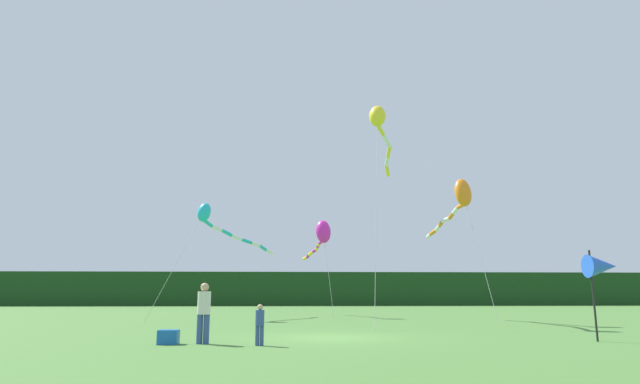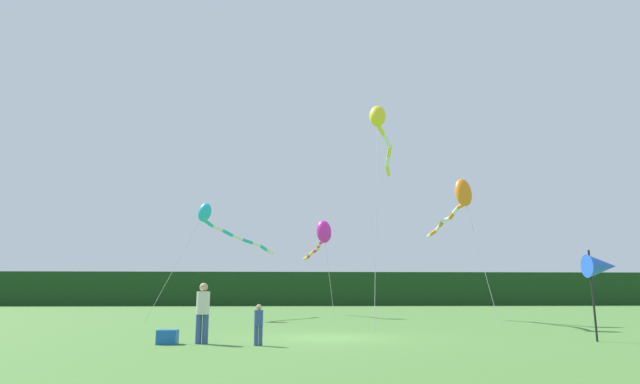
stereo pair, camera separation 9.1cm
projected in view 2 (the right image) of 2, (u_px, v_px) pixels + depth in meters
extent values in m
plane|color=#477533|center=(329.00, 338.00, 16.75)|extent=(120.00, 120.00, 0.00)
cube|color=#193D19|center=(304.00, 289.00, 61.25)|extent=(108.00, 2.84, 3.81)
cylinder|color=#334C8C|center=(199.00, 329.00, 14.74)|extent=(0.17, 0.17, 0.81)
cylinder|color=#334C8C|center=(205.00, 329.00, 14.75)|extent=(0.17, 0.17, 0.81)
cylinder|color=silver|center=(203.00, 303.00, 14.88)|extent=(0.37, 0.37, 0.64)
sphere|color=tan|center=(204.00, 287.00, 14.96)|extent=(0.23, 0.23, 0.23)
cylinder|color=#334C8C|center=(256.00, 336.00, 14.21)|extent=(0.11, 0.11, 0.53)
cylinder|color=#334C8C|center=(261.00, 336.00, 14.22)|extent=(0.11, 0.11, 0.53)
cylinder|color=#334C8C|center=(259.00, 318.00, 14.31)|extent=(0.24, 0.24, 0.42)
sphere|color=tan|center=(259.00, 307.00, 14.36)|extent=(0.15, 0.15, 0.15)
cube|color=#1959B2|center=(167.00, 337.00, 14.61)|extent=(0.54, 0.44, 0.39)
cylinder|color=black|center=(593.00, 295.00, 15.62)|extent=(0.06, 0.06, 2.67)
cone|color=blue|center=(601.00, 266.00, 15.79)|extent=(0.90, 0.70, 0.70)
cylinder|color=#B2B2B2|center=(329.00, 273.00, 31.07)|extent=(0.51, 1.88, 5.14)
ellipsoid|color=#E026B2|center=(324.00, 232.00, 32.45)|extent=(1.17, 1.26, 1.58)
cylinder|color=#E026B2|center=(322.00, 242.00, 32.59)|extent=(0.40, 0.62, 0.27)
cylinder|color=yellow|center=(320.00, 244.00, 33.10)|extent=(0.24, 0.60, 0.27)
cylinder|color=#E026B2|center=(319.00, 246.00, 33.63)|extent=(0.23, 0.60, 0.27)
cylinder|color=yellow|center=(318.00, 248.00, 34.16)|extent=(0.26, 0.62, 0.32)
cylinder|color=#E026B2|center=(315.00, 250.00, 34.67)|extent=(0.40, 0.63, 0.30)
cylinder|color=yellow|center=(312.00, 253.00, 35.14)|extent=(0.45, 0.64, 0.36)
cylinder|color=#E026B2|center=(309.00, 256.00, 35.61)|extent=(0.33, 0.64, 0.33)
cylinder|color=yellow|center=(306.00, 258.00, 36.10)|extent=(0.42, 0.62, 0.27)
cylinder|color=#B2B2B2|center=(376.00, 208.00, 23.16)|extent=(1.08, 4.63, 10.14)
ellipsoid|color=yellow|center=(378.00, 116.00, 26.40)|extent=(1.03, 1.18, 1.31)
cylinder|color=yellow|center=(381.00, 130.00, 26.87)|extent=(0.67, 1.23, 0.32)
cylinder|color=white|center=(387.00, 140.00, 27.95)|extent=(0.75, 1.24, 0.53)
cylinder|color=yellow|center=(389.00, 151.00, 29.05)|extent=(0.32, 1.28, 0.43)
cylinder|color=white|center=(388.00, 161.00, 30.21)|extent=(0.31, 1.27, 0.39)
cylinder|color=yellow|center=(388.00, 170.00, 31.35)|extent=(0.53, 1.29, 0.54)
cylinder|color=#B2B2B2|center=(480.00, 254.00, 24.38)|extent=(0.44, 2.63, 6.35)
ellipsoid|color=orange|center=(463.00, 192.00, 26.25)|extent=(0.99, 1.08, 1.59)
cylinder|color=orange|center=(461.00, 206.00, 26.42)|extent=(0.30, 0.65, 0.26)
cylinder|color=white|center=(456.00, 210.00, 26.98)|extent=(0.26, 0.68, 0.37)
cylinder|color=orange|center=(452.00, 215.00, 27.54)|extent=(0.23, 0.68, 0.38)
cylinder|color=white|center=(446.00, 220.00, 28.07)|extent=(0.43, 0.67, 0.30)
cylinder|color=orange|center=(442.00, 223.00, 28.61)|extent=(0.21, 0.66, 0.35)
cylinder|color=white|center=(438.00, 228.00, 29.17)|extent=(0.24, 0.67, 0.36)
cylinder|color=orange|center=(434.00, 232.00, 29.72)|extent=(0.37, 0.69, 0.36)
cylinder|color=white|center=(430.00, 235.00, 30.27)|extent=(0.23, 0.64, 0.29)
cylinder|color=#B2B2B2|center=(177.00, 263.00, 27.80)|extent=(2.29, 2.64, 5.89)
ellipsoid|color=#1EB7CC|center=(205.00, 212.00, 29.69)|extent=(1.20, 1.24, 1.30)
cylinder|color=#1EB7CC|center=(208.00, 223.00, 29.90)|extent=(0.56, 0.79, 0.43)
cylinder|color=white|center=(217.00, 228.00, 30.46)|extent=(0.67, 0.71, 0.37)
cylinder|color=#1EB7CC|center=(227.00, 233.00, 30.95)|extent=(0.72, 0.68, 0.44)
cylinder|color=white|center=(237.00, 237.00, 31.41)|extent=(0.71, 0.67, 0.38)
cylinder|color=#1EB7CC|center=(247.00, 241.00, 31.88)|extent=(0.71, 0.65, 0.35)
cylinder|color=white|center=(256.00, 244.00, 32.39)|extent=(0.63, 0.71, 0.31)
cylinder|color=#1EB7CC|center=(263.00, 248.00, 32.96)|extent=(0.57, 0.78, 0.42)
cylinder|color=white|center=(270.00, 252.00, 33.55)|extent=(0.59, 0.76, 0.35)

